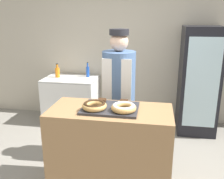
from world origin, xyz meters
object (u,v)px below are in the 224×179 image
serving_tray (110,108)px  chest_freezer (71,100)px  donut_chocolate_glaze (94,105)px  bottle_orange (57,72)px  donut_light_glaze (124,107)px  baker_person (119,95)px  bottle_blue (88,71)px  beverage_fridge (199,81)px  brownie_back_right (124,102)px  brownie_back_left (102,100)px

serving_tray → chest_freezer: 2.11m
donut_chocolate_glaze → bottle_orange: 2.17m
donut_chocolate_glaze → donut_light_glaze: same height
donut_chocolate_glaze → baker_person: size_ratio=0.14×
baker_person → bottle_blue: (-0.74, 1.23, 0.02)m
serving_tray → donut_chocolate_glaze: bearing=-153.1°
baker_person → beverage_fridge: (1.14, 1.08, -0.04)m
brownie_back_right → donut_light_glaze: bearing=-82.6°
brownie_back_left → baker_person: 0.54m
donut_chocolate_glaze → brownie_back_left: 0.22m
brownie_back_left → bottle_blue: 1.86m
donut_light_glaze → chest_freezer: 2.26m
donut_light_glaze → donut_chocolate_glaze: bearing=180.0°
donut_light_glaze → brownie_back_right: donut_light_glaze is taller
bottle_blue → bottle_orange: bearing=-167.4°
chest_freezer → brownie_back_right: bearing=-54.4°
donut_chocolate_glaze → baker_person: (0.13, 0.74, -0.12)m
donut_chocolate_glaze → brownie_back_right: bearing=39.2°
donut_chocolate_glaze → baker_person: bearing=79.9°
brownie_back_left → brownie_back_right: 0.24m
chest_freezer → bottle_orange: bearing=174.8°
brownie_back_right → chest_freezer: brownie_back_right is taller
brownie_back_left → chest_freezer: 1.95m
donut_light_glaze → chest_freezer: (-1.18, 1.83, -0.61)m
serving_tray → brownie_back_right: size_ratio=6.75×
serving_tray → bottle_blue: size_ratio=2.11×
serving_tray → bottle_blue: 2.04m
donut_light_glaze → baker_person: 0.77m
baker_person → serving_tray: bearing=-88.8°
brownie_back_right → chest_freezer: size_ratio=0.09×
serving_tray → baker_person: (-0.01, 0.67, -0.07)m
donut_light_glaze → beverage_fridge: 2.07m
serving_tray → donut_chocolate_glaze: donut_chocolate_glaze is taller
donut_chocolate_glaze → brownie_back_right: size_ratio=2.94×
chest_freezer → bottle_blue: bearing=26.1°
chest_freezer → serving_tray: bearing=-59.4°
bottle_orange → bottle_blue: (0.52, 0.12, 0.01)m
beverage_fridge → donut_chocolate_glaze: bearing=-124.9°
serving_tray → bottle_orange: (-1.28, 1.77, -0.06)m
donut_chocolate_glaze → donut_light_glaze: size_ratio=1.00×
serving_tray → baker_person: bearing=91.2°
brownie_back_left → chest_freezer: brownie_back_left is taller
serving_tray → brownie_back_left: (-0.12, 0.14, 0.03)m
donut_chocolate_glaze → baker_person: baker_person is taller
chest_freezer → brownie_back_left: bearing=-60.3°
bottle_orange → bottle_blue: bearing=12.6°
serving_tray → donut_light_glaze: size_ratio=2.30×
donut_light_glaze → baker_person: bearing=102.2°
donut_light_glaze → beverage_fridge: beverage_fridge is taller
baker_person → beverage_fridge: size_ratio=1.00×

